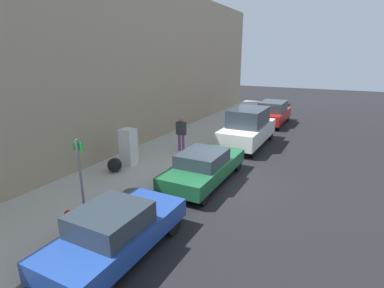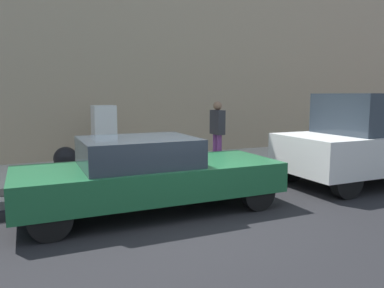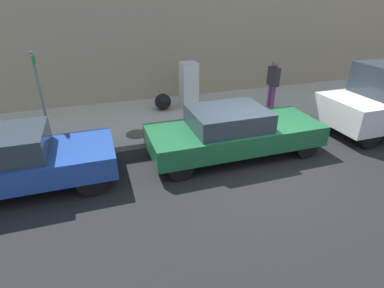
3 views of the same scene
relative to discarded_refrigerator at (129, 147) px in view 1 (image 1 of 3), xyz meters
name	(u,v)px [view 1 (image 1 of 3)]	position (x,y,z in m)	size (l,w,h in m)	color
ground_plane	(225,182)	(4.58, 0.41, -1.01)	(80.00, 80.00, 0.00)	black
sidewalk_slab	(146,165)	(0.61, 0.41, -0.93)	(4.13, 44.00, 0.16)	#B2ADA0
building_facade_near	(88,67)	(-2.48, 0.41, 3.50)	(2.05, 39.60, 9.01)	tan
discarded_refrigerator	(129,147)	(0.00, 0.00, 0.00)	(0.64, 0.60, 1.69)	white
manhole_cover	(132,192)	(1.97, -2.33, -0.84)	(0.70, 0.70, 0.02)	#47443F
street_sign_post	(81,179)	(2.15, -4.74, 0.64)	(0.36, 0.07, 2.65)	slate
fire_hydrant	(69,222)	(2.11, -5.29, -0.46)	(0.22, 0.22, 0.75)	red
trash_bag	(115,165)	(0.03, -1.04, -0.54)	(0.62, 0.62, 0.62)	black
pedestrian_walking_far	(181,131)	(1.15, 2.89, 0.21)	(0.52, 0.24, 1.79)	#7A3D7F
parked_hatchback_blue	(116,231)	(3.80, -5.28, -0.27)	(1.75, 4.15, 1.44)	#23479E
parked_sedan_green	(204,166)	(3.80, 0.05, -0.30)	(1.82, 4.76, 1.37)	#1E6038
parked_van_white	(248,127)	(3.80, 5.94, 0.07)	(2.02, 5.04, 2.16)	silver
parked_suv_red	(273,113)	(3.80, 12.22, -0.12)	(1.92, 4.64, 1.73)	red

